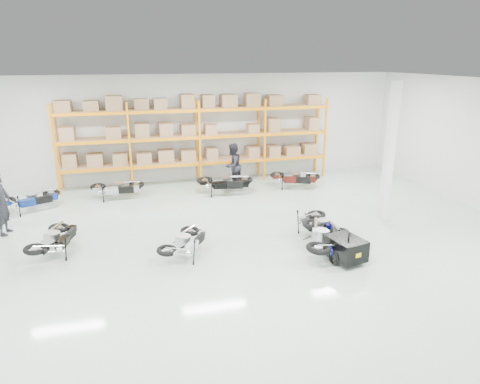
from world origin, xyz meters
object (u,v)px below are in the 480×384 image
object	(u,v)px
moto_blue_centre	(325,233)
moto_back_d	(295,175)
moto_back_b	(117,185)
moto_back_c	(225,179)
trailer	(346,249)
moto_black_far_left	(55,235)
person_left	(1,204)
person_back	(233,166)
moto_touring_right	(320,221)
moto_back_a	(31,196)
moto_silver_left	(186,238)

from	to	relation	value
moto_blue_centre	moto_back_d	bearing A→B (deg)	-84.52
moto_back_b	moto_back_c	distance (m)	4.13
moto_back_c	moto_back_d	size ratio (longest dim) A/B	1.08
trailer	moto_black_far_left	bearing A→B (deg)	149.21
person_left	person_back	distance (m)	8.38
moto_touring_right	moto_back_b	size ratio (longest dim) A/B	1.03
moto_black_far_left	trailer	size ratio (longest dim) A/B	1.06
trailer	person_left	distance (m)	10.13
moto_black_far_left	moto_back_a	world-z (taller)	moto_back_a
moto_blue_centre	moto_silver_left	bearing A→B (deg)	7.57
moto_silver_left	person_left	world-z (taller)	person_left
moto_blue_centre	moto_back_b	size ratio (longest dim) A/B	1.11
moto_back_b	moto_blue_centre	bearing A→B (deg)	-135.78
moto_touring_right	moto_blue_centre	bearing A→B (deg)	-108.60
moto_silver_left	moto_back_c	size ratio (longest dim) A/B	0.86
person_back	moto_silver_left	bearing A→B (deg)	20.96
moto_back_d	moto_back_a	bearing A→B (deg)	114.34
moto_back_a	moto_back_b	world-z (taller)	moto_back_a
moto_back_a	moto_back_b	size ratio (longest dim) A/B	1.01
moto_silver_left	person_back	size ratio (longest dim) A/B	0.88
trailer	moto_back_d	distance (m)	6.76
person_left	moto_black_far_left	bearing A→B (deg)	-129.30
moto_back_d	person_left	bearing A→B (deg)	125.41
trailer	person_back	distance (m)	7.41
moto_touring_right	moto_back_b	bearing A→B (deg)	136.25
moto_black_far_left	moto_back_d	world-z (taller)	moto_back_d
moto_silver_left	moto_back_b	size ratio (longest dim) A/B	0.95
moto_blue_centre	moto_touring_right	distance (m)	0.97
moto_touring_right	moto_back_a	bearing A→B (deg)	150.42
moto_back_d	person_back	world-z (taller)	person_back
moto_blue_centre	moto_back_b	world-z (taller)	moto_blue_centre
moto_back_b	moto_black_far_left	bearing A→B (deg)	163.81
moto_silver_left	moto_back_d	xyz separation A→B (m)	(5.19, 5.19, 0.04)
moto_back_b	person_left	world-z (taller)	person_left
moto_back_d	person_back	xyz separation A→B (m)	(-2.49, 0.63, 0.39)
moto_blue_centre	moto_black_far_left	world-z (taller)	moto_blue_centre
moto_touring_right	moto_back_a	size ratio (longest dim) A/B	1.01
moto_back_d	person_left	distance (m)	10.60
moto_back_a	person_left	distance (m)	2.12
moto_back_a	moto_touring_right	bearing A→B (deg)	-141.31
trailer	person_left	world-z (taller)	person_left
trailer	person_back	size ratio (longest dim) A/B	0.89
moto_silver_left	moto_touring_right	distance (m)	4.00
moto_blue_centre	moto_silver_left	xyz separation A→B (m)	(-3.71, 0.78, -0.09)
moto_black_far_left	trailer	world-z (taller)	moto_black_far_left
moto_silver_left	moto_back_b	bearing A→B (deg)	-37.87
moto_back_c	person_back	size ratio (longest dim) A/B	1.03
moto_back_c	moto_back_b	bearing A→B (deg)	94.78
moto_blue_centre	person_back	size ratio (longest dim) A/B	1.04
person_back	moto_blue_centre	bearing A→B (deg)	54.50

